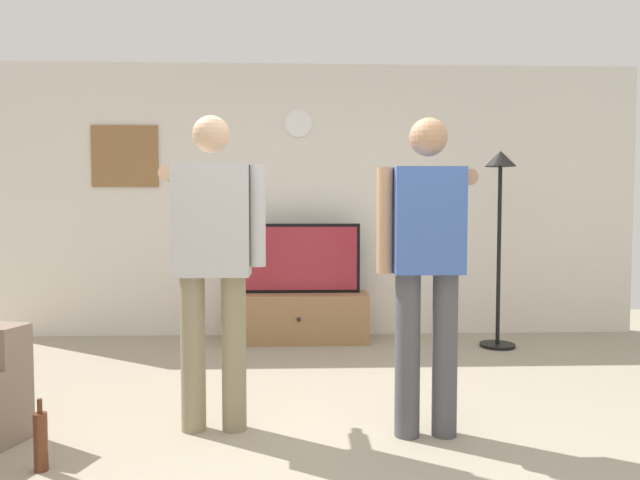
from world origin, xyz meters
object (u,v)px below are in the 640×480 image
tv_stand (299,317)px  framed_picture (125,156)px  wall_clock (298,123)px  person_standing_nearer_couch (427,258)px  television (299,258)px  floor_lamp (500,207)px  beverage_bottle (41,441)px  person_standing_nearer_lamp (213,252)px

tv_stand → framed_picture: 2.32m
wall_clock → person_standing_nearer_couch: size_ratio=0.15×
tv_stand → television: bearing=90.0°
floor_lamp → person_standing_nearer_couch: 2.34m
television → person_standing_nearer_couch: size_ratio=0.67×
tv_stand → wall_clock: bearing=90.0°
wall_clock → beverage_bottle: 3.79m
television → person_standing_nearer_lamp: person_standing_nearer_lamp is taller
person_standing_nearer_lamp → person_standing_nearer_couch: person_standing_nearer_lamp is taller
framed_picture → wall_clock: bearing=-0.2°
wall_clock → person_standing_nearer_couch: bearing=-74.8°
tv_stand → person_standing_nearer_lamp: size_ratio=0.73×
television → floor_lamp: (1.83, -0.34, 0.49)m
tv_stand → beverage_bottle: bearing=-114.9°
wall_clock → framed_picture: (-1.70, 0.00, -0.33)m
tv_stand → floor_lamp: floor_lamp is taller
floor_lamp → person_standing_nearer_lamp: 3.01m
person_standing_nearer_lamp → person_standing_nearer_couch: (1.20, -0.13, -0.02)m
television → wall_clock: 1.34m
television → person_standing_nearer_couch: bearing=-73.3°
television → person_standing_nearer_lamp: size_ratio=0.66×
floor_lamp → beverage_bottle: bearing=-141.9°
floor_lamp → beverage_bottle: (-3.08, -2.41, -1.14)m
television → person_standing_nearer_lamp: bearing=-102.3°
person_standing_nearer_lamp → person_standing_nearer_couch: bearing=-6.1°
tv_stand → wall_clock: 1.90m
television → floor_lamp: 1.92m
framed_picture → tv_stand: bearing=-9.8°
wall_clock → framed_picture: 1.73m
wall_clock → floor_lamp: (1.83, -0.58, -0.83)m
tv_stand → person_standing_nearer_couch: 2.55m
floor_lamp → television: bearing=169.6°
wall_clock → beverage_bottle: (-1.25, -2.99, -1.97)m
wall_clock → floor_lamp: size_ratio=0.15×
framed_picture → person_standing_nearer_lamp: 2.87m
beverage_bottle → floor_lamp: bearing=38.1°
television → person_standing_nearer_lamp: 2.30m
wall_clock → framed_picture: size_ratio=0.42×
framed_picture → person_standing_nearer_lamp: framed_picture is taller
framed_picture → beverage_bottle: 3.45m
beverage_bottle → person_standing_nearer_couch: bearing=11.0°
floor_lamp → person_standing_nearer_couch: size_ratio=1.01×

